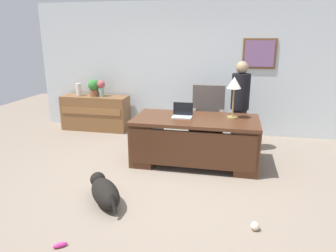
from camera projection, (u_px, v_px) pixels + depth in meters
The scene contains 14 objects.
ground_plane at pixel (171, 183), 4.44m from camera, with size 12.00×12.00×0.00m, color gray.
back_wall at pixel (196, 69), 6.50m from camera, with size 7.00×0.16×2.70m.
desk at pixel (195, 139), 5.01m from camera, with size 1.98×0.98×0.76m.
credenza at pixel (96, 113), 6.88m from camera, with size 1.45×0.50×0.75m.
armchair at pixel (207, 120), 5.85m from camera, with size 0.60×0.59×1.13m.
person_standing at pixel (240, 106), 5.49m from camera, with size 0.32×0.32×1.60m.
dog_lying at pixel (104, 191), 3.87m from camera, with size 0.66×0.71×0.30m.
laptop at pixel (182, 113), 5.01m from camera, with size 0.32×0.22×0.22m.
desk_lamp at pixel (234, 85), 4.81m from camera, with size 0.22×0.22×0.66m.
vase_with_flowers at pixel (101, 87), 6.69m from camera, with size 0.17×0.17×0.34m.
vase_empty at pixel (79, 89), 6.82m from camera, with size 0.12×0.12×0.26m, color silver.
potted_plant at pixel (94, 87), 6.72m from camera, with size 0.24×0.24×0.36m.
dog_toy_ball at pixel (255, 226), 3.35m from camera, with size 0.10×0.10×0.10m, color beige.
dog_toy_bone at pixel (60, 245), 3.08m from camera, with size 0.14×0.05×0.05m, color #D8338C.
Camera 1 is at (0.80, -3.96, 2.02)m, focal length 33.30 mm.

